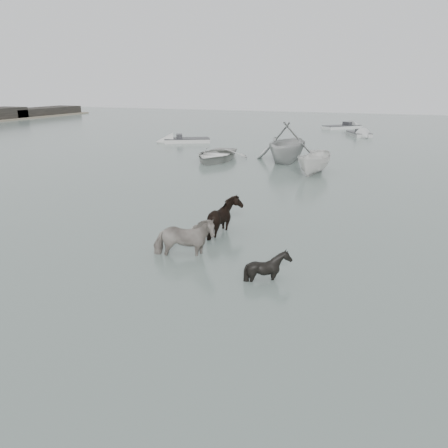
{
  "coord_description": "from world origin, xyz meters",
  "views": [
    {
      "loc": [
        3.3,
        -11.56,
        5.16
      ],
      "look_at": [
        -1.31,
        0.36,
        1.0
      ],
      "focal_mm": 35.0,
      "sensor_mm": 36.0,
      "label": 1
    }
  ],
  "objects_px": {
    "pony_pinto": "(183,231)",
    "rowboat_lead": "(216,153)",
    "pony_dark": "(225,212)",
    "pony_black": "(268,259)"
  },
  "relations": [
    {
      "from": "pony_dark",
      "to": "rowboat_lead",
      "type": "relative_size",
      "value": 0.32
    },
    {
      "from": "pony_pinto",
      "to": "rowboat_lead",
      "type": "xyz_separation_m",
      "value": [
        -5.66,
        16.54,
        -0.31
      ]
    },
    {
      "from": "pony_pinto",
      "to": "pony_dark",
      "type": "xyz_separation_m",
      "value": [
        0.43,
        2.48,
        -0.03
      ]
    },
    {
      "from": "pony_dark",
      "to": "rowboat_lead",
      "type": "xyz_separation_m",
      "value": [
        -6.09,
        14.06,
        -0.28
      ]
    },
    {
      "from": "pony_pinto",
      "to": "pony_black",
      "type": "xyz_separation_m",
      "value": [
        2.88,
        -0.69,
        -0.23
      ]
    },
    {
      "from": "pony_dark",
      "to": "pony_pinto",
      "type": "bearing_deg",
      "value": 148.99
    },
    {
      "from": "pony_dark",
      "to": "rowboat_lead",
      "type": "distance_m",
      "value": 15.33
    },
    {
      "from": "pony_dark",
      "to": "pony_black",
      "type": "distance_m",
      "value": 4.01
    },
    {
      "from": "pony_dark",
      "to": "pony_black",
      "type": "bearing_deg",
      "value": -163.41
    },
    {
      "from": "pony_dark",
      "to": "pony_black",
      "type": "height_order",
      "value": "pony_dark"
    }
  ]
}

